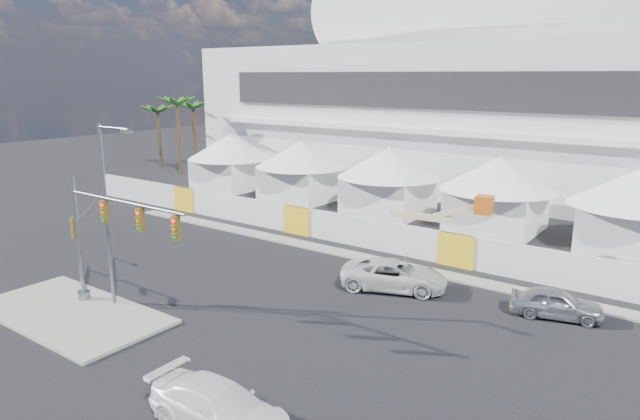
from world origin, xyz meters
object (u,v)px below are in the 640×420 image
Objects in this scene: pickup_curb at (394,275)px; boom_lift at (411,233)px; pickup_near at (220,408)px; traffic_mast at (101,237)px; streetlight_median at (108,203)px; sedan_silver at (556,303)px.

boom_lift is (-2.65, 7.10, 0.29)m from pickup_curb.
pickup_near is 12.20m from traffic_mast.
streetlight_median reaches higher than traffic_mast.
sedan_silver is 16.76m from pickup_near.
pickup_curb is at bearing 47.48° from traffic_mast.
streetlight_median is at bearing 91.97° from traffic_mast.
pickup_near is (1.49, -14.19, -0.02)m from pickup_curb.
traffic_mast is at bearing 71.23° from pickup_near.
streetlight_median is (-0.02, 0.57, 1.54)m from traffic_mast.
traffic_mast is at bearing -88.03° from streetlight_median.
boom_lift reaches higher than pickup_curb.
streetlight_median is at bearing 68.67° from pickup_near.
sedan_silver is at bearing -36.42° from boom_lift.
pickup_curb is (-7.93, -1.28, 0.07)m from sedan_silver.
boom_lift is at bearing 9.29° from pickup_near.
streetlight_median is (-17.78, -11.43, 4.54)m from sedan_silver.
pickup_curb is at bearing 45.87° from streetlight_median.
boom_lift is (-4.14, 21.29, 0.31)m from pickup_near.
pickup_curb is at bearing -77.15° from boom_lift.
pickup_curb is 14.83m from traffic_mast.
traffic_mast is at bearing 108.65° from sedan_silver.
streetlight_median is 1.12× the size of boom_lift.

